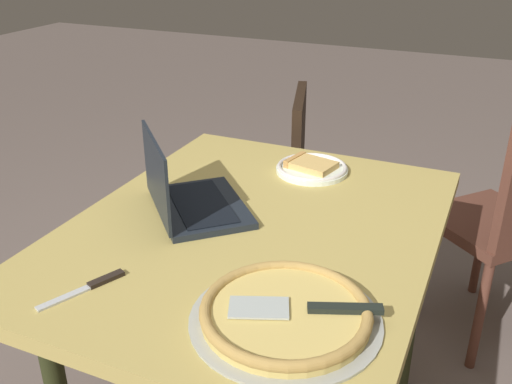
{
  "coord_description": "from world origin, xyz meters",
  "views": [
    {
      "loc": [
        1.19,
        0.54,
        1.46
      ],
      "look_at": [
        -0.06,
        -0.02,
        0.81
      ],
      "focal_mm": 40.43,
      "sensor_mm": 36.0,
      "label": 1
    }
  ],
  "objects_px": {
    "pizza_tray": "(286,313)",
    "chair_far": "(267,174)",
    "laptop": "(187,197)",
    "dining_table": "(252,254)",
    "chair_near": "(512,214)",
    "table_knife": "(91,286)",
    "pizza_plate": "(312,168)"
  },
  "relations": [
    {
      "from": "dining_table",
      "to": "chair_near",
      "type": "relative_size",
      "value": 1.22
    },
    {
      "from": "dining_table",
      "to": "table_knife",
      "type": "bearing_deg",
      "value": -27.57
    },
    {
      "from": "laptop",
      "to": "pizza_plate",
      "type": "height_order",
      "value": "laptop"
    },
    {
      "from": "chair_near",
      "to": "chair_far",
      "type": "height_order",
      "value": "chair_near"
    },
    {
      "from": "laptop",
      "to": "chair_far",
      "type": "xyz_separation_m",
      "value": [
        -0.83,
        -0.12,
        -0.29
      ]
    },
    {
      "from": "pizza_plate",
      "to": "chair_far",
      "type": "distance_m",
      "value": 0.6
    },
    {
      "from": "pizza_tray",
      "to": "chair_near",
      "type": "relative_size",
      "value": 0.41
    },
    {
      "from": "laptop",
      "to": "chair_near",
      "type": "bearing_deg",
      "value": 133.42
    },
    {
      "from": "dining_table",
      "to": "pizza_plate",
      "type": "relative_size",
      "value": 5.1
    },
    {
      "from": "pizza_tray",
      "to": "chair_near",
      "type": "xyz_separation_m",
      "value": [
        -1.11,
        0.41,
        -0.22
      ]
    },
    {
      "from": "dining_table",
      "to": "table_knife",
      "type": "xyz_separation_m",
      "value": [
        0.39,
        -0.21,
        0.09
      ]
    },
    {
      "from": "pizza_plate",
      "to": "chair_near",
      "type": "xyz_separation_m",
      "value": [
        -0.38,
        0.61,
        -0.22
      ]
    },
    {
      "from": "table_knife",
      "to": "chair_near",
      "type": "distance_m",
      "value": 1.46
    },
    {
      "from": "pizza_tray",
      "to": "table_knife",
      "type": "distance_m",
      "value": 0.43
    },
    {
      "from": "pizza_plate",
      "to": "chair_far",
      "type": "xyz_separation_m",
      "value": [
        -0.44,
        -0.34,
        -0.25
      ]
    },
    {
      "from": "pizza_tray",
      "to": "chair_far",
      "type": "relative_size",
      "value": 0.46
    },
    {
      "from": "dining_table",
      "to": "laptop",
      "type": "relative_size",
      "value": 2.98
    },
    {
      "from": "pizza_plate",
      "to": "table_knife",
      "type": "relative_size",
      "value": 1.18
    },
    {
      "from": "laptop",
      "to": "pizza_plate",
      "type": "relative_size",
      "value": 1.71
    },
    {
      "from": "chair_far",
      "to": "chair_near",
      "type": "bearing_deg",
      "value": 86.93
    },
    {
      "from": "dining_table",
      "to": "pizza_plate",
      "type": "bearing_deg",
      "value": 176.38
    },
    {
      "from": "pizza_tray",
      "to": "chair_far",
      "type": "height_order",
      "value": "chair_far"
    },
    {
      "from": "table_knife",
      "to": "chair_far",
      "type": "xyz_separation_m",
      "value": [
        -1.23,
        -0.1,
        -0.24
      ]
    },
    {
      "from": "pizza_tray",
      "to": "table_knife",
      "type": "relative_size",
      "value": 2.01
    },
    {
      "from": "laptop",
      "to": "dining_table",
      "type": "bearing_deg",
      "value": 89.82
    },
    {
      "from": "pizza_plate",
      "to": "pizza_tray",
      "type": "bearing_deg",
      "value": 15.05
    },
    {
      "from": "dining_table",
      "to": "chair_far",
      "type": "xyz_separation_m",
      "value": [
        -0.83,
        -0.31,
        -0.15
      ]
    },
    {
      "from": "chair_far",
      "to": "pizza_plate",
      "type": "bearing_deg",
      "value": 37.6
    },
    {
      "from": "pizza_plate",
      "to": "pizza_tray",
      "type": "relative_size",
      "value": 0.59
    },
    {
      "from": "pizza_plate",
      "to": "laptop",
      "type": "bearing_deg",
      "value": -28.71
    },
    {
      "from": "chair_near",
      "to": "dining_table",
      "type": "bearing_deg",
      "value": -39.01
    },
    {
      "from": "dining_table",
      "to": "chair_far",
      "type": "height_order",
      "value": "chair_far"
    }
  ]
}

